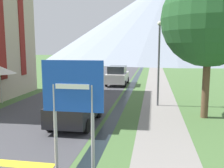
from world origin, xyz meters
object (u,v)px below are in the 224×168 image
parked_car_far (117,75)px  road_sign (73,99)px  parked_car_near (76,105)px  streetlamp (159,56)px  cafe_umbrella_rear_white (0,70)px  tree_by_path (210,19)px

parked_car_far → road_sign: bearing=-86.1°
parked_car_near → parked_car_far: size_ratio=0.98×
parked_car_near → parked_car_far: 12.30m
road_sign → streetlamp: (2.51, 8.84, 0.86)m
parked_car_far → cafe_umbrella_rear_white: bearing=-125.3°
road_sign → parked_car_near: 4.79m
streetlamp → parked_car_far: bearing=114.9°
cafe_umbrella_rear_white → tree_by_path: (12.27, -1.30, 2.81)m
parked_car_far → cafe_umbrella_rear_white: 10.93m
parked_car_near → parked_car_far: same height
road_sign → tree_by_path: tree_by_path is taller
road_sign → cafe_umbrella_rear_white: bearing=133.4°
cafe_umbrella_rear_white → streetlamp: bearing=5.7°
road_sign → streetlamp: size_ratio=0.64×
tree_by_path → road_sign: bearing=-126.5°
tree_by_path → parked_car_far: bearing=120.5°
road_sign → streetlamp: 9.23m
road_sign → parked_car_far: size_ratio=0.82×
cafe_umbrella_rear_white → tree_by_path: tree_by_path is taller
parked_car_near → tree_by_path: 7.70m
parked_car_near → cafe_umbrella_rear_white: (-6.07, 3.43, 1.25)m
tree_by_path → parked_car_near: bearing=-161.0°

